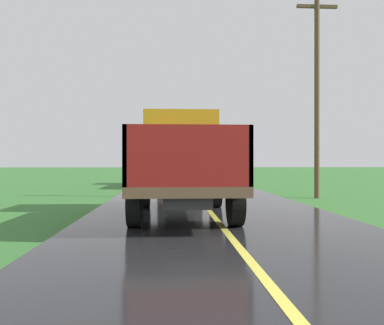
# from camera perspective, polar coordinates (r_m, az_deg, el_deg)

# --- Properties ---
(banana_truck_near) EXTENTS (2.38, 5.82, 2.80)m
(banana_truck_near) POSITION_cam_1_polar(r_m,az_deg,el_deg) (10.48, -1.75, 0.35)
(banana_truck_near) COLOR #2D2D30
(banana_truck_near) RESTS_ON road_surface
(banana_truck_far) EXTENTS (2.38, 5.81, 2.80)m
(banana_truck_far) POSITION_cam_1_polar(r_m,az_deg,el_deg) (23.49, -2.00, 0.24)
(banana_truck_far) COLOR #2D2D30
(banana_truck_far) RESTS_ON road_surface
(utility_pole_roadside) EXTENTS (1.60, 0.20, 7.90)m
(utility_pole_roadside) POSITION_cam_1_polar(r_m,az_deg,el_deg) (16.13, 17.93, 9.98)
(utility_pole_roadside) COLOR brown
(utility_pole_roadside) RESTS_ON ground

